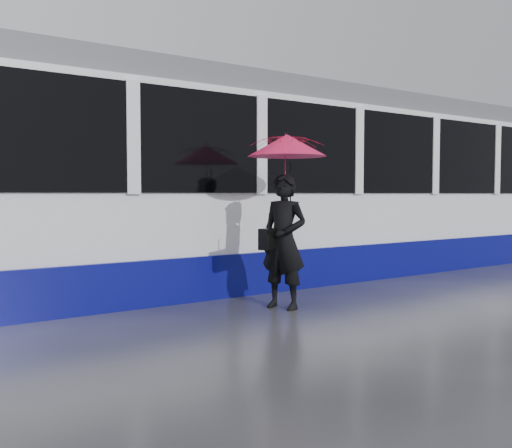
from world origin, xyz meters
TOP-DOWN VIEW (x-y plane):
  - ground at (0.00, 0.00)m, footprint 90.00×90.00m
  - rails at (0.00, 2.50)m, footprint 34.00×1.51m
  - tram at (1.81, 2.50)m, footprint 26.00×2.56m
  - woman at (0.92, 0.22)m, footprint 0.62×0.75m
  - umbrella at (0.97, 0.22)m, footprint 1.33×1.33m
  - handbag at (0.70, 0.24)m, footprint 0.34×0.24m

SIDE VIEW (x-z plane):
  - ground at x=0.00m, z-range 0.00..0.00m
  - rails at x=0.00m, z-range 0.00..0.02m
  - woman at x=0.92m, z-range 0.00..1.74m
  - handbag at x=0.70m, z-range 0.69..1.14m
  - tram at x=1.81m, z-range -0.04..3.31m
  - umbrella at x=0.97m, z-range 1.32..2.50m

